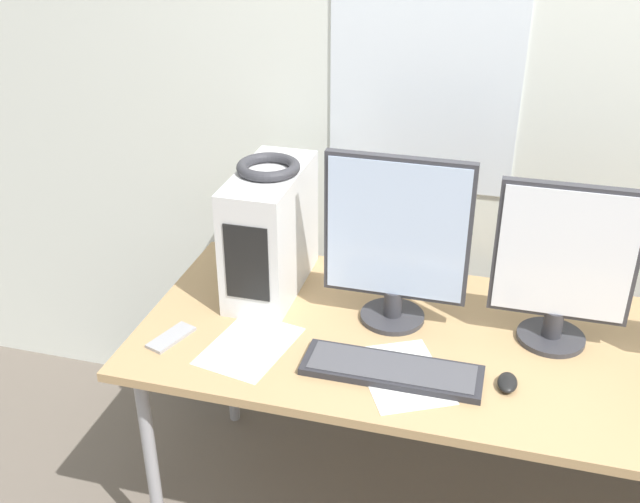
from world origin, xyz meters
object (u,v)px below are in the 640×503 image
(monitor_right_near, at_px, (563,266))
(keyboard, at_px, (392,370))
(mouse, at_px, (507,382))
(cell_phone, at_px, (171,337))
(pc_tower, at_px, (270,231))
(headphones, at_px, (268,167))
(monitor_main, at_px, (396,240))

(monitor_right_near, relative_size, keyboard, 1.00)
(mouse, xyz_separation_m, cell_phone, (-0.96, -0.03, -0.01))
(pc_tower, relative_size, headphones, 2.25)
(monitor_main, xyz_separation_m, cell_phone, (-0.60, -0.28, -0.26))
(monitor_right_near, bearing_deg, pc_tower, 174.84)
(headphones, distance_m, mouse, 0.93)
(headphones, xyz_separation_m, monitor_main, (0.41, -0.09, -0.15))
(monitor_main, relative_size, keyboard, 1.07)
(monitor_main, bearing_deg, headphones, 167.43)
(headphones, xyz_separation_m, cell_phone, (-0.19, -0.37, -0.41))
(monitor_main, relative_size, mouse, 6.04)
(monitor_main, xyz_separation_m, mouse, (0.35, -0.24, -0.26))
(keyboard, distance_m, cell_phone, 0.65)
(pc_tower, xyz_separation_m, cell_phone, (-0.19, -0.37, -0.19))
(monitor_right_near, bearing_deg, keyboard, -146.21)
(headphones, bearing_deg, cell_phone, -117.13)
(headphones, height_order, cell_phone, headphones)
(keyboard, distance_m, mouse, 0.31)
(keyboard, bearing_deg, cell_phone, -179.31)
(pc_tower, height_order, monitor_main, monitor_main)
(headphones, bearing_deg, mouse, -23.57)
(monitor_main, xyz_separation_m, monitor_right_near, (0.47, 0.01, -0.02))
(mouse, bearing_deg, headphones, 156.43)
(monitor_right_near, distance_m, keyboard, 0.56)
(pc_tower, xyz_separation_m, keyboard, (0.46, -0.36, -0.19))
(monitor_right_near, height_order, cell_phone, monitor_right_near)
(headphones, xyz_separation_m, monitor_right_near, (0.88, -0.08, -0.17))
(pc_tower, distance_m, keyboard, 0.62)
(headphones, relative_size, keyboard, 0.40)
(mouse, bearing_deg, monitor_right_near, 66.42)
(headphones, bearing_deg, keyboard, -37.87)
(monitor_right_near, distance_m, mouse, 0.36)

